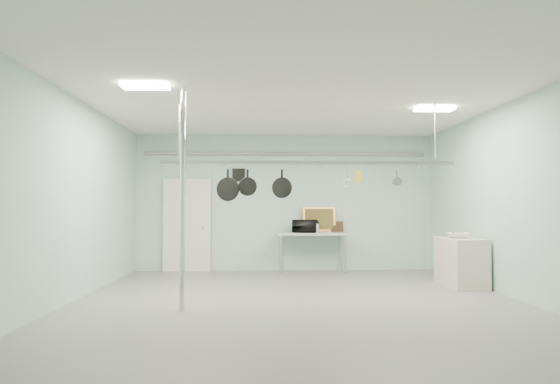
{
  "coord_description": "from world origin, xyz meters",
  "views": [
    {
      "loc": [
        -0.58,
        -7.79,
        1.44
      ],
      "look_at": [
        -0.24,
        1.0,
        1.74
      ],
      "focal_mm": 32.0,
      "sensor_mm": 36.0,
      "label": 1
    }
  ],
  "objects_px": {
    "side_cabinet": "(461,262)",
    "skillet_right": "(282,184)",
    "chrome_pole": "(183,198)",
    "fruit_bowl": "(458,235)",
    "pot_rack": "(309,161)",
    "skillet_mid": "(248,182)",
    "microwave": "(305,226)",
    "coffee_canister": "(315,228)",
    "prep_table": "(312,236)",
    "skillet_left": "(228,185)"
  },
  "relations": [
    {
      "from": "skillet_mid",
      "to": "coffee_canister",
      "type": "bearing_deg",
      "value": 67.46
    },
    {
      "from": "chrome_pole",
      "to": "fruit_bowl",
      "type": "relative_size",
      "value": 7.6
    },
    {
      "from": "coffee_canister",
      "to": "fruit_bowl",
      "type": "distance_m",
      "value": 3.28
    },
    {
      "from": "prep_table",
      "to": "pot_rack",
      "type": "bearing_deg",
      "value": -96.91
    },
    {
      "from": "skillet_mid",
      "to": "chrome_pole",
      "type": "bearing_deg",
      "value": -133.63
    },
    {
      "from": "side_cabinet",
      "to": "microwave",
      "type": "height_order",
      "value": "microwave"
    },
    {
      "from": "skillet_left",
      "to": "skillet_mid",
      "type": "bearing_deg",
      "value": 16.45
    },
    {
      "from": "prep_table",
      "to": "fruit_bowl",
      "type": "xyz_separation_m",
      "value": [
        2.49,
        -2.23,
        0.12
      ]
    },
    {
      "from": "pot_rack",
      "to": "fruit_bowl",
      "type": "relative_size",
      "value": 11.41
    },
    {
      "from": "prep_table",
      "to": "side_cabinet",
      "type": "distance_m",
      "value": 3.39
    },
    {
      "from": "skillet_mid",
      "to": "side_cabinet",
      "type": "bearing_deg",
      "value": 17.15
    },
    {
      "from": "microwave",
      "to": "chrome_pole",
      "type": "bearing_deg",
      "value": 80.55
    },
    {
      "from": "prep_table",
      "to": "microwave",
      "type": "distance_m",
      "value": 0.28
    },
    {
      "from": "side_cabinet",
      "to": "skillet_right",
      "type": "xyz_separation_m",
      "value": [
        -3.39,
        -1.1,
        1.4
      ]
    },
    {
      "from": "chrome_pole",
      "to": "side_cabinet",
      "type": "bearing_deg",
      "value": 22.41
    },
    {
      "from": "microwave",
      "to": "fruit_bowl",
      "type": "height_order",
      "value": "microwave"
    },
    {
      "from": "skillet_left",
      "to": "skillet_right",
      "type": "relative_size",
      "value": 1.09
    },
    {
      "from": "skillet_left",
      "to": "skillet_right",
      "type": "height_order",
      "value": "same"
    },
    {
      "from": "skillet_mid",
      "to": "pot_rack",
      "type": "bearing_deg",
      "value": 1.56
    },
    {
      "from": "microwave",
      "to": "prep_table",
      "type": "bearing_deg",
      "value": -152.18
    },
    {
      "from": "prep_table",
      "to": "microwave",
      "type": "xyz_separation_m",
      "value": [
        -0.17,
        -0.03,
        0.22
      ]
    },
    {
      "from": "skillet_right",
      "to": "skillet_mid",
      "type": "bearing_deg",
      "value": -160.59
    },
    {
      "from": "chrome_pole",
      "to": "side_cabinet",
      "type": "height_order",
      "value": "chrome_pole"
    },
    {
      "from": "fruit_bowl",
      "to": "microwave",
      "type": "bearing_deg",
      "value": 140.37
    },
    {
      "from": "microwave",
      "to": "skillet_mid",
      "type": "bearing_deg",
      "value": 87.07
    },
    {
      "from": "chrome_pole",
      "to": "skillet_left",
      "type": "xyz_separation_m",
      "value": [
        0.59,
        0.9,
        0.23
      ]
    },
    {
      "from": "skillet_right",
      "to": "prep_table",
      "type": "bearing_deg",
      "value": 95.2
    },
    {
      "from": "chrome_pole",
      "to": "fruit_bowl",
      "type": "xyz_separation_m",
      "value": [
        4.79,
        1.97,
        -0.65
      ]
    },
    {
      "from": "coffee_canister",
      "to": "skillet_right",
      "type": "xyz_separation_m",
      "value": [
        -0.91,
        -3.28,
        0.84
      ]
    },
    {
      "from": "fruit_bowl",
      "to": "skillet_mid",
      "type": "xyz_separation_m",
      "value": [
        -3.89,
        -1.07,
        0.92
      ]
    },
    {
      "from": "side_cabinet",
      "to": "pot_rack",
      "type": "relative_size",
      "value": 0.25
    },
    {
      "from": "coffee_canister",
      "to": "prep_table",
      "type": "bearing_deg",
      "value": 165.72
    },
    {
      "from": "prep_table",
      "to": "skillet_right",
      "type": "distance_m",
      "value": 3.55
    },
    {
      "from": "prep_table",
      "to": "microwave",
      "type": "height_order",
      "value": "microwave"
    },
    {
      "from": "fruit_bowl",
      "to": "pot_rack",
      "type": "bearing_deg",
      "value": -159.72
    },
    {
      "from": "side_cabinet",
      "to": "prep_table",
      "type": "bearing_deg",
      "value": 139.21
    },
    {
      "from": "prep_table",
      "to": "pot_rack",
      "type": "distance_m",
      "value": 3.61
    },
    {
      "from": "fruit_bowl",
      "to": "skillet_left",
      "type": "height_order",
      "value": "skillet_left"
    },
    {
      "from": "chrome_pole",
      "to": "coffee_canister",
      "type": "bearing_deg",
      "value": 60.41
    },
    {
      "from": "fruit_bowl",
      "to": "chrome_pole",
      "type": "bearing_deg",
      "value": -157.67
    },
    {
      "from": "side_cabinet",
      "to": "pot_rack",
      "type": "distance_m",
      "value": 3.62
    },
    {
      "from": "skillet_mid",
      "to": "skillet_right",
      "type": "xyz_separation_m",
      "value": [
        0.56,
        0.0,
        -0.02
      ]
    },
    {
      "from": "side_cabinet",
      "to": "skillet_mid",
      "type": "relative_size",
      "value": 2.84
    },
    {
      "from": "prep_table",
      "to": "pot_rack",
      "type": "xyz_separation_m",
      "value": [
        -0.4,
        -3.3,
        1.4
      ]
    },
    {
      "from": "chrome_pole",
      "to": "coffee_canister",
      "type": "relative_size",
      "value": 15.55
    },
    {
      "from": "skillet_right",
      "to": "coffee_canister",
      "type": "bearing_deg",
      "value": 93.91
    },
    {
      "from": "microwave",
      "to": "skillet_mid",
      "type": "distance_m",
      "value": 3.59
    },
    {
      "from": "coffee_canister",
      "to": "pot_rack",
      "type": "bearing_deg",
      "value": -98.22
    },
    {
      "from": "chrome_pole",
      "to": "microwave",
      "type": "height_order",
      "value": "chrome_pole"
    },
    {
      "from": "prep_table",
      "to": "coffee_canister",
      "type": "relative_size",
      "value": 7.78
    }
  ]
}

